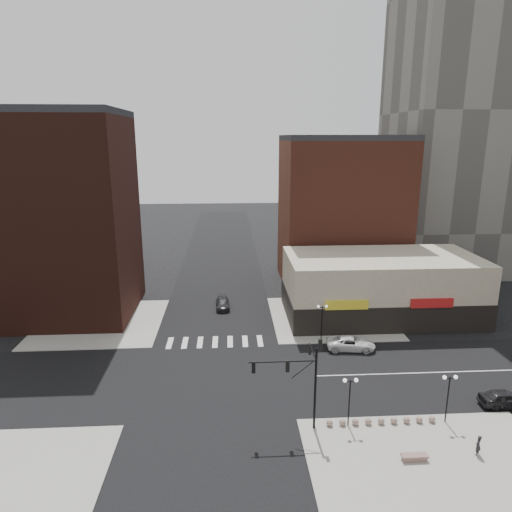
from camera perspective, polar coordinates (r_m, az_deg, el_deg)
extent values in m
plane|color=black|center=(45.49, -5.30, -15.09)|extent=(240.00, 240.00, 0.00)
cube|color=black|center=(45.49, -5.30, -15.08)|extent=(200.00, 14.00, 0.02)
cube|color=black|center=(45.49, -5.30, -15.08)|extent=(14.00, 200.00, 0.02)
cube|color=gray|center=(60.69, -18.81, -7.89)|extent=(15.00, 15.00, 0.12)
cube|color=gray|center=(59.85, 9.28, -7.59)|extent=(15.00, 15.00, 0.12)
cube|color=gray|center=(36.85, 22.26, -24.18)|extent=(18.00, 14.00, 0.12)
cube|color=#381811|center=(62.39, -22.80, 4.27)|extent=(16.00, 15.00, 25.00)
cube|color=#381811|center=(82.53, -27.42, 1.45)|extent=(20.00, 18.00, 12.00)
cube|color=brown|center=(72.03, 10.59, 5.21)|extent=(18.00, 15.00, 22.00)
cube|color=#BFB698|center=(60.68, 15.35, -3.65)|extent=(24.00, 12.00, 8.00)
cube|color=black|center=(61.42, 15.20, -5.69)|extent=(24.20, 12.20, 3.40)
cylinder|color=black|center=(37.18, 7.42, -16.26)|extent=(0.18, 0.18, 7.00)
cylinder|color=black|center=(35.59, 3.33, -13.04)|extent=(5.20, 0.11, 0.11)
cylinder|color=black|center=(36.13, 5.91, -13.91)|extent=(1.72, 0.06, 1.46)
cylinder|color=black|center=(37.28, 7.11, -11.79)|extent=(0.11, 3.00, 0.11)
cube|color=black|center=(35.61, -0.31, -13.73)|extent=(0.28, 0.18, 0.95)
sphere|color=red|center=(35.47, -0.31, -13.30)|extent=(0.16, 0.16, 0.16)
cube|color=black|center=(35.82, 3.97, -13.58)|extent=(0.28, 0.18, 0.95)
sphere|color=red|center=(35.68, 3.98, -13.16)|extent=(0.16, 0.16, 0.16)
cube|color=black|center=(38.60, 6.74, -11.46)|extent=(0.18, 0.28, 0.95)
sphere|color=red|center=(38.47, 6.76, -11.06)|extent=(0.16, 0.16, 0.16)
cube|color=black|center=(35.43, 8.03, -10.95)|extent=(0.28, 0.18, 0.95)
sphere|color=red|center=(35.30, 8.04, -10.51)|extent=(0.16, 0.16, 0.16)
cylinder|color=black|center=(38.65, 11.57, -17.55)|extent=(0.11, 0.11, 4.00)
cylinder|color=black|center=(37.68, 11.72, -15.10)|extent=(0.90, 0.06, 0.06)
sphere|color=white|center=(37.52, 11.04, -15.02)|extent=(0.32, 0.32, 0.32)
sphere|color=white|center=(37.74, 12.41, -14.91)|extent=(0.32, 0.32, 0.32)
cylinder|color=black|center=(41.30, 22.82, -16.22)|extent=(0.11, 0.11, 4.00)
cylinder|color=black|center=(40.39, 23.09, -13.89)|extent=(0.90, 0.06, 0.06)
sphere|color=white|center=(40.16, 22.51, -13.84)|extent=(0.32, 0.32, 0.32)
sphere|color=white|center=(40.54, 23.69, -13.69)|extent=(0.32, 0.32, 0.32)
cylinder|color=black|center=(52.69, 8.22, -8.28)|extent=(0.11, 0.11, 4.00)
cylinder|color=black|center=(51.98, 8.29, -6.35)|extent=(0.90, 0.06, 0.06)
sphere|color=white|center=(51.86, 7.81, -6.27)|extent=(0.32, 0.32, 0.32)
sphere|color=white|center=(52.04, 8.78, -6.23)|extent=(0.32, 0.32, 0.32)
sphere|color=#8B6B5F|center=(39.26, 9.18, -19.88)|extent=(0.54, 0.54, 0.54)
sphere|color=#8B6B5F|center=(39.49, 10.76, -19.74)|extent=(0.54, 0.54, 0.54)
sphere|color=#8B6B5F|center=(39.73, 12.32, -19.59)|extent=(0.54, 0.54, 0.54)
sphere|color=#8B6B5F|center=(40.01, 13.86, -19.43)|extent=(0.54, 0.54, 0.54)
sphere|color=#8B6B5F|center=(40.30, 15.37, -19.25)|extent=(0.54, 0.54, 0.54)
sphere|color=#8B6B5F|center=(40.63, 16.86, -19.07)|extent=(0.54, 0.54, 0.54)
sphere|color=#8B6B5F|center=(40.98, 18.31, -18.88)|extent=(0.54, 0.54, 0.54)
sphere|color=#8B6B5F|center=(41.35, 19.74, -18.68)|extent=(0.54, 0.54, 0.54)
sphere|color=#8B6B5F|center=(41.74, 21.14, -18.47)|extent=(0.54, 0.54, 0.54)
imported|color=silver|center=(51.66, 11.78, -10.63)|extent=(5.46, 2.95, 1.46)
imported|color=black|center=(46.33, 28.72, -15.35)|extent=(4.40, 1.84, 1.49)
imported|color=black|center=(62.28, -4.19, -5.94)|extent=(2.01, 4.58, 1.31)
imported|color=#242226|center=(39.22, 26.01, -20.49)|extent=(0.67, 0.66, 1.55)
cube|color=#83625A|center=(37.42, 19.18, -22.76)|extent=(1.71, 0.49, 0.32)
cube|color=#83625A|center=(37.29, 19.22, -22.49)|extent=(1.92, 0.60, 0.13)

